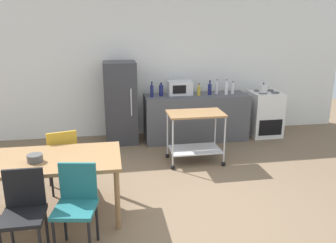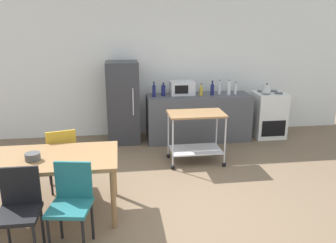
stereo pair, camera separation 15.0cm
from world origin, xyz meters
TOP-DOWN VIEW (x-y plane):
  - ground_plane at (0.00, 0.00)m, footprint 12.00×12.00m
  - back_wall at (0.00, 3.20)m, footprint 8.40×0.12m
  - kitchen_counter at (0.90, 2.60)m, footprint 2.00×0.64m
  - dining_table at (-1.41, 0.11)m, footprint 1.50×0.90m
  - chair_black at (-1.62, -0.61)m, footprint 0.40×0.40m
  - chair_mustard at (-1.42, 0.75)m, footprint 0.48×0.48m
  - chair_teal at (-1.13, -0.54)m, footprint 0.46×0.46m
  - stove_oven at (2.35, 2.62)m, footprint 0.60×0.61m
  - refrigerator at (-0.55, 2.70)m, footprint 0.60×0.63m
  - kitchen_cart at (0.60, 1.46)m, footprint 0.91×0.57m
  - bottle_sesame_oil at (0.03, 2.55)m, footprint 0.06×0.06m
  - bottle_vinegar at (0.22, 2.61)m, footprint 0.08×0.08m
  - microwave at (0.59, 2.69)m, footprint 0.46×0.35m
  - bottle_sparkling_water at (0.93, 2.55)m, footprint 0.07×0.07m
  - bottle_hot_sauce at (1.15, 2.56)m, footprint 0.07×0.07m
  - bottle_wine at (1.31, 2.62)m, footprint 0.06×0.06m
  - bottle_olive_oil at (1.47, 2.52)m, footprint 0.06×0.06m
  - bottle_soy_sauce at (1.62, 2.57)m, footprint 0.06×0.06m
  - fruit_bowl at (-1.60, 0.02)m, footprint 0.17×0.17m
  - kettle at (2.23, 2.52)m, footprint 0.24×0.17m

SIDE VIEW (x-z plane):
  - ground_plane at x=0.00m, z-range 0.00..0.00m
  - kitchen_counter at x=0.90m, z-range 0.00..0.90m
  - stove_oven at x=2.35m, z-range -0.01..0.91m
  - chair_black at x=-1.62m, z-range 0.07..0.96m
  - chair_mustard at x=-1.42m, z-range 0.07..0.96m
  - chair_teal at x=-1.13m, z-range 0.07..0.96m
  - kitchen_cart at x=0.60m, z-range 0.15..1.00m
  - dining_table at x=-1.41m, z-range 0.30..1.05m
  - refrigerator at x=-0.55m, z-range 0.00..1.55m
  - fruit_bowl at x=-1.60m, z-range 0.75..0.84m
  - bottle_sparkling_water at x=0.93m, z-range 0.87..1.10m
  - bottle_soy_sauce at x=1.62m, z-range 0.88..1.12m
  - kettle at x=2.23m, z-range 0.91..1.10m
  - bottle_vinegar at x=0.22m, z-range 0.88..1.13m
  - bottle_hot_sauce at x=1.15m, z-range 0.87..1.15m
  - bottle_wine at x=1.31m, z-range 0.87..1.15m
  - bottle_sesame_oil at x=0.03m, z-range 0.87..1.16m
  - bottle_olive_oil at x=1.47m, z-range 0.88..1.17m
  - microwave at x=0.59m, z-range 0.90..1.16m
  - back_wall at x=0.00m, z-range 0.00..2.90m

